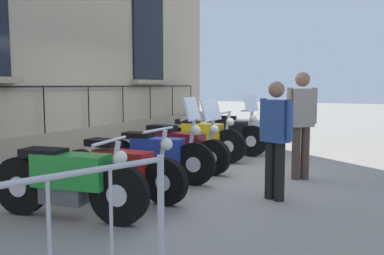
# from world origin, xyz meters

# --- Properties ---
(ground_plane) EXTENTS (60.00, 60.00, 0.00)m
(ground_plane) POSITION_xyz_m (0.00, 0.00, 0.00)
(ground_plane) COLOR gray
(building_facade) EXTENTS (0.82, 11.26, 6.64)m
(building_facade) POSITION_xyz_m (-2.79, 0.00, 3.21)
(building_facade) COLOR tan
(building_facade) RESTS_ON ground_plane
(motorcycle_green) EXTENTS (2.01, 0.71, 0.96)m
(motorcycle_green) POSITION_xyz_m (-0.17, -2.98, 0.46)
(motorcycle_green) COLOR black
(motorcycle_green) RESTS_ON ground_plane
(motorcycle_red) EXTENTS (2.10, 0.67, 1.00)m
(motorcycle_red) POSITION_xyz_m (-0.17, -1.97, 0.41)
(motorcycle_red) COLOR black
(motorcycle_red) RESTS_ON ground_plane
(motorcycle_blue) EXTENTS (2.00, 0.67, 1.37)m
(motorcycle_blue) POSITION_xyz_m (-0.20, -0.98, 0.46)
(motorcycle_blue) COLOR black
(motorcycle_blue) RESTS_ON ground_plane
(motorcycle_maroon) EXTENTS (2.10, 0.72, 1.31)m
(motorcycle_maroon) POSITION_xyz_m (-0.29, -0.06, 0.43)
(motorcycle_maroon) COLOR black
(motorcycle_maroon) RESTS_ON ground_plane
(motorcycle_yellow) EXTENTS (1.95, 0.70, 1.03)m
(motorcycle_yellow) POSITION_xyz_m (-0.33, 0.99, 0.45)
(motorcycle_yellow) COLOR black
(motorcycle_yellow) RESTS_ON ground_plane
(motorcycle_black) EXTENTS (1.94, 0.71, 1.34)m
(motorcycle_black) POSITION_xyz_m (-0.14, 2.02, 0.47)
(motorcycle_black) COLOR black
(motorcycle_black) RESTS_ON ground_plane
(motorcycle_white) EXTENTS (2.01, 0.73, 1.27)m
(motorcycle_white) POSITION_xyz_m (-0.15, 2.88, 0.44)
(motorcycle_white) COLOR black
(motorcycle_white) RESTS_ON ground_plane
(pedestrian_standing) EXTENTS (0.49, 0.35, 1.61)m
(pedestrian_standing) POSITION_xyz_m (1.76, -1.12, 0.90)
(pedestrian_standing) COLOR black
(pedestrian_standing) RESTS_ON ground_plane
(pedestrian_walking) EXTENTS (0.44, 0.39, 1.77)m
(pedestrian_walking) POSITION_xyz_m (1.84, 0.24, 1.01)
(pedestrian_walking) COLOR #47382D
(pedestrian_walking) RESTS_ON ground_plane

